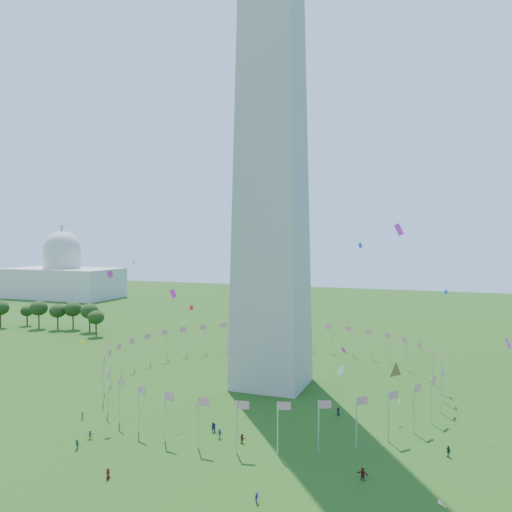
# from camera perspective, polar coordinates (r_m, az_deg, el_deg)

# --- Properties ---
(ground) EXTENTS (600.00, 600.00, 0.00)m
(ground) POSITION_cam_1_polar(r_m,az_deg,el_deg) (85.03, -9.96, -23.33)
(ground) COLOR #1B430F
(ground) RESTS_ON ground
(washington_monument) EXTENTS (16.80, 16.80, 169.00)m
(washington_monument) POSITION_cam_1_polar(r_m,az_deg,el_deg) (131.74, 1.85, 23.44)
(washington_monument) COLOR #ABA698
(washington_monument) RESTS_ON ground
(flag_ring) EXTENTS (80.24, 80.24, 9.00)m
(flag_ring) POSITION_cam_1_polar(r_m,az_deg,el_deg) (126.69, 1.80, -12.56)
(flag_ring) COLOR silver
(flag_ring) RESTS_ON ground
(capitol_building) EXTENTS (70.00, 35.00, 46.00)m
(capitol_building) POSITION_cam_1_polar(r_m,az_deg,el_deg) (329.81, -21.27, -0.45)
(capitol_building) COLOR beige
(capitol_building) RESTS_ON ground
(crowd) EXTENTS (94.45, 74.76, 1.95)m
(crowd) POSITION_cam_1_polar(r_m,az_deg,el_deg) (85.63, -0.13, -22.48)
(crowd) COLOR #262626
(crowd) RESTS_ON ground
(kites_aloft) EXTENTS (110.03, 71.40, 34.38)m
(kites_aloft) POSITION_cam_1_polar(r_m,az_deg,el_deg) (98.79, 2.19, -8.28)
(kites_aloft) COLOR #CC2699
(kites_aloft) RESTS_ON ground
(tree_line_west) EXTENTS (54.88, 15.31, 11.04)m
(tree_line_west) POSITION_cam_1_polar(r_m,az_deg,el_deg) (215.44, -22.05, -6.45)
(tree_line_west) COLOR #284717
(tree_line_west) RESTS_ON ground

